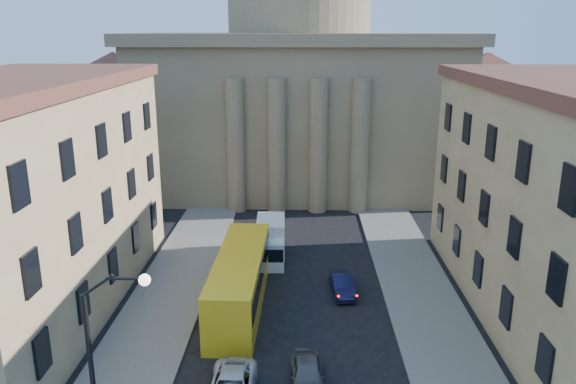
# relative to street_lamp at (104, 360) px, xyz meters

# --- Properties ---
(sidewalk_left) EXTENTS (5.00, 60.00, 0.15)m
(sidewalk_left) POSITION_rel_street_lamp_xyz_m (-1.53, 10.00, -5.21)
(sidewalk_left) COLOR #62605A
(sidewalk_left) RESTS_ON ground
(sidewalk_right) EXTENTS (5.00, 60.00, 0.15)m
(sidewalk_right) POSITION_rel_street_lamp_xyz_m (15.47, 10.00, -5.21)
(sidewalk_right) COLOR #62605A
(sidewalk_right) RESTS_ON ground
(church) EXTENTS (68.02, 28.76, 36.60)m
(church) POSITION_rel_street_lamp_xyz_m (6.97, 47.47, 6.59)
(church) COLOR #756048
(church) RESTS_ON ground
(building_left) EXTENTS (11.60, 26.60, 14.70)m
(building_left) POSITION_rel_street_lamp_xyz_m (-10.03, 14.00, 2.14)
(building_left) COLOR tan
(building_left) RESTS_ON ground
(street_lamp) EXTENTS (2.62, 0.44, 8.83)m
(street_lamp) POSITION_rel_street_lamp_xyz_m (0.00, 0.00, 0.00)
(street_lamp) COLOR black
(street_lamp) RESTS_ON ground
(car_right_far) EXTENTS (1.86, 4.18, 1.40)m
(car_right_far) POSITION_rel_street_lamp_xyz_m (7.77, 5.98, -4.59)
(car_right_far) COLOR #4F4F54
(car_right_far) RESTS_ON ground
(car_right_distant) EXTENTS (1.70, 4.02, 1.29)m
(car_right_distant) POSITION_rel_street_lamp_xyz_m (10.21, 16.58, -4.64)
(car_right_distant) COLOR black
(car_right_distant) RESTS_ON ground
(city_bus) EXTENTS (3.09, 12.47, 3.50)m
(city_bus) POSITION_rel_street_lamp_xyz_m (3.47, 14.63, -3.40)
(city_bus) COLOR gold
(city_bus) RESTS_ON ground
(box_truck) EXTENTS (2.32, 5.54, 3.00)m
(box_truck) POSITION_rel_street_lamp_xyz_m (5.00, 22.50, -3.86)
(box_truck) COLOR silver
(box_truck) RESTS_ON ground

